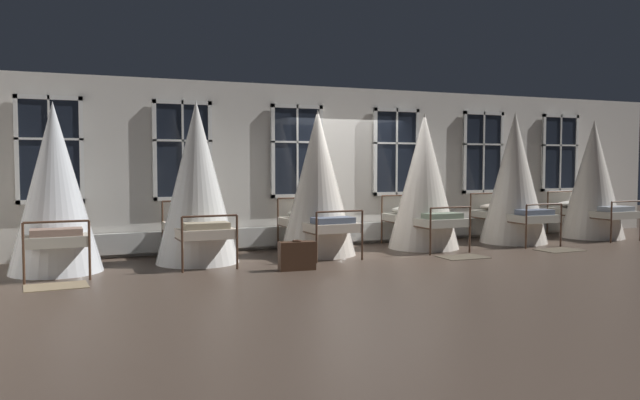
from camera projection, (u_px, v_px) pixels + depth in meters
ground at (373, 251)px, 11.96m from camera, size 30.32×30.32×0.00m
back_wall_with_windows at (346, 167)px, 12.92m from camera, size 16.16×0.10×3.12m
window_bank at (349, 195)px, 12.84m from camera, size 11.99×0.10×2.68m
cot_first at (55, 190)px, 9.69m from camera, size 1.37×1.83×2.56m
cot_second at (197, 184)px, 10.60m from camera, size 1.37×1.83×2.67m
cot_third at (318, 185)px, 11.50m from camera, size 1.37×1.83×2.59m
cot_fourth at (424, 183)px, 12.40m from camera, size 1.37×1.83×2.59m
cot_fifth at (514, 180)px, 13.24m from camera, size 1.37×1.84×2.68m
cot_sixth at (593, 181)px, 14.13m from camera, size 1.37×1.83×2.57m
rug_first at (56, 286)px, 8.62m from camera, size 0.82×0.59×0.01m
rug_fourth at (463, 257)px, 11.24m from camera, size 0.82×0.58×0.01m
rug_fifth at (559, 250)px, 12.12m from camera, size 0.81×0.58×0.01m
suitcase_dark at (297, 256)px, 9.91m from camera, size 0.58×0.26×0.47m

